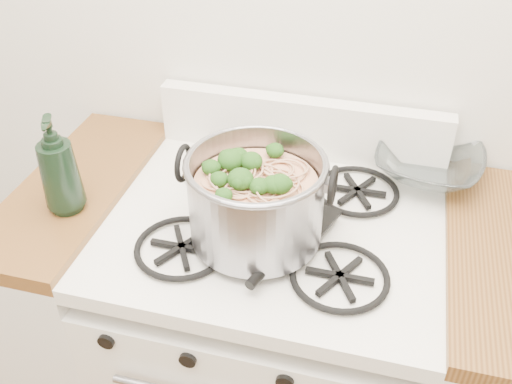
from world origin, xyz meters
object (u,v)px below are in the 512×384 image
object	(u,v)px
stock_pot	(256,200)
glass_bowl	(427,170)
gas_range	(271,350)
bottle	(58,165)
spatula	(313,216)

from	to	relation	value
stock_pot	glass_bowl	distance (m)	0.49
gas_range	bottle	xyz separation A→B (m)	(-0.47, -0.09, 0.60)
stock_pot	spatula	bearing A→B (deg)	34.68
glass_bowl	gas_range	bearing A→B (deg)	-142.58
stock_pot	glass_bowl	world-z (taller)	stock_pot
spatula	bottle	xyz separation A→B (m)	(-0.56, -0.10, 0.10)
gas_range	bottle	distance (m)	0.77
spatula	glass_bowl	xyz separation A→B (m)	(0.24, 0.25, 0.00)
gas_range	spatula	size ratio (longest dim) A/B	2.98
stock_pot	spatula	xyz separation A→B (m)	(0.11, 0.08, -0.08)
stock_pot	glass_bowl	xyz separation A→B (m)	(0.35, 0.33, -0.08)
spatula	glass_bowl	world-z (taller)	glass_bowl
glass_bowl	bottle	distance (m)	0.88
spatula	glass_bowl	bearing A→B (deg)	64.50
bottle	spatula	bearing A→B (deg)	-14.80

